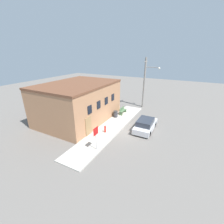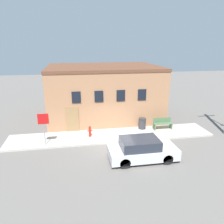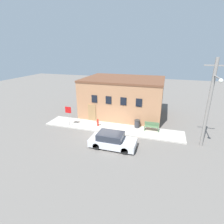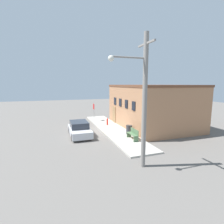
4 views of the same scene
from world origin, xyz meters
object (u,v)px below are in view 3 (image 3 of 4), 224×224
Objects in this scene: bench at (152,127)px; utility_pole at (209,103)px; fire_hydrant at (98,122)px; parked_car at (112,141)px; trash_bin at (137,124)px; stop_sign at (68,112)px.

utility_pole reaches higher than bench.
utility_pole is at bearing -20.09° from bench.
parked_car is at bearing -52.67° from fire_hydrant.
trash_bin is 4.94m from parked_car.
utility_pole is 9.04m from parked_car.
stop_sign is at bearing -163.91° from fire_hydrant.
stop_sign is 14.21m from utility_pole.
bench is 0.19× the size of utility_pole.
utility_pole is at bearing -18.17° from trash_bin.
fire_hydrant is at bearing 127.33° from parked_car.
fire_hydrant is 11.46m from utility_pole.
stop_sign is 6.84m from parked_car.
trash_bin is at bearing 72.06° from parked_car.
fire_hydrant is 4.51m from trash_bin.
utility_pole reaches higher than parked_car.
parked_car reaches higher than trash_bin.
fire_hydrant is 0.37× the size of stop_sign.
bench is 1.68m from trash_bin.
trash_bin reaches higher than fire_hydrant.
fire_hydrant is at bearing -168.68° from trash_bin.
stop_sign is at bearing -171.13° from bench.
fire_hydrant is 0.11× the size of utility_pole.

